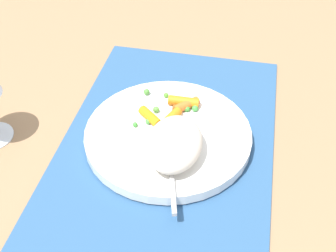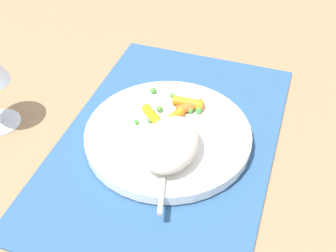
# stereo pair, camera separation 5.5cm
# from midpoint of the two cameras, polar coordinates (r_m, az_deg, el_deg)

# --- Properties ---
(ground_plane) EXTENTS (2.40, 2.40, 0.00)m
(ground_plane) POSITION_cam_midpoint_polar(r_m,az_deg,el_deg) (0.64, 2.44, -2.19)
(ground_plane) COLOR #997551
(placemat) EXTENTS (0.47, 0.31, 0.01)m
(placemat) POSITION_cam_midpoint_polar(r_m,az_deg,el_deg) (0.64, 2.45, -2.00)
(placemat) COLOR #2D5684
(placemat) RESTS_ON ground_plane
(plate) EXTENTS (0.24, 0.24, 0.02)m
(plate) POSITION_cam_midpoint_polar(r_m,az_deg,el_deg) (0.63, 2.47, -1.30)
(plate) COLOR white
(plate) RESTS_ON placemat
(rice_mound) EXTENTS (0.11, 0.08, 0.04)m
(rice_mound) POSITION_cam_midpoint_polar(r_m,az_deg,el_deg) (0.58, 2.97, -2.47)
(rice_mound) COLOR beige
(rice_mound) RESTS_ON plate
(carrot_portion) EXTENTS (0.08, 0.09, 0.02)m
(carrot_portion) POSITION_cam_midpoint_polar(r_m,az_deg,el_deg) (0.65, 3.61, 2.00)
(carrot_portion) COLOR orange
(carrot_portion) RESTS_ON plate
(pea_scatter) EXTENTS (0.09, 0.09, 0.01)m
(pea_scatter) POSITION_cam_midpoint_polar(r_m,az_deg,el_deg) (0.66, 2.74, 2.39)
(pea_scatter) COLOR #579D3F
(pea_scatter) RESTS_ON plate
(fork) EXTENTS (0.19, 0.06, 0.01)m
(fork) POSITION_cam_midpoint_polar(r_m,az_deg,el_deg) (0.61, 2.41, -2.46)
(fork) COLOR silver
(fork) RESTS_ON plate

